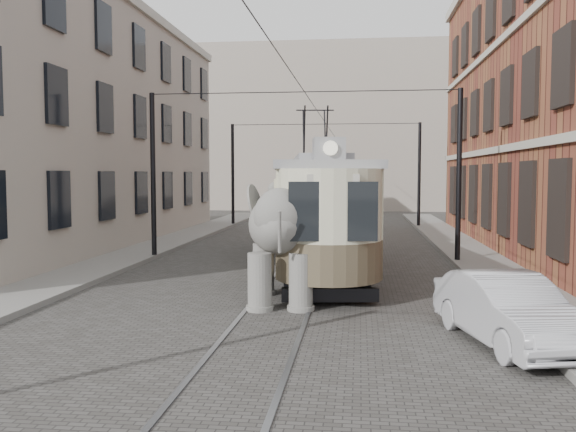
# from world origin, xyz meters

# --- Properties ---
(ground) EXTENTS (120.00, 120.00, 0.00)m
(ground) POSITION_xyz_m (0.00, 0.00, 0.00)
(ground) COLOR #42403D
(tram_rails) EXTENTS (1.54, 80.00, 0.02)m
(tram_rails) POSITION_xyz_m (0.00, 0.00, 0.01)
(tram_rails) COLOR slate
(tram_rails) RESTS_ON ground
(sidewalk_right) EXTENTS (2.00, 60.00, 0.15)m
(sidewalk_right) POSITION_xyz_m (6.00, 0.00, 0.07)
(sidewalk_right) COLOR slate
(sidewalk_right) RESTS_ON ground
(sidewalk_left) EXTENTS (2.00, 60.00, 0.15)m
(sidewalk_left) POSITION_xyz_m (-6.50, 0.00, 0.07)
(sidewalk_left) COLOR slate
(sidewalk_left) RESTS_ON ground
(stucco_building) EXTENTS (7.00, 24.00, 10.00)m
(stucco_building) POSITION_xyz_m (-11.00, 10.00, 5.00)
(stucco_building) COLOR #A09284
(stucco_building) RESTS_ON ground
(distant_block) EXTENTS (28.00, 10.00, 14.00)m
(distant_block) POSITION_xyz_m (0.00, 40.00, 7.00)
(distant_block) COLOR #A09284
(distant_block) RESTS_ON ground
(catenary) EXTENTS (11.00, 30.20, 6.00)m
(catenary) POSITION_xyz_m (-0.20, 5.00, 3.00)
(catenary) COLOR black
(catenary) RESTS_ON ground
(tram) EXTENTS (4.44, 13.57, 5.29)m
(tram) POSITION_xyz_m (0.32, 5.27, 2.65)
(tram) COLOR beige
(tram) RESTS_ON ground
(elephant) EXTENTS (3.14, 5.04, 2.93)m
(elephant) POSITION_xyz_m (-0.04, -0.90, 1.46)
(elephant) COLOR slate
(elephant) RESTS_ON ground
(parked_car) EXTENTS (2.29, 4.13, 1.29)m
(parked_car) POSITION_xyz_m (4.52, -4.10, 0.64)
(parked_car) COLOR #AAA9AE
(parked_car) RESTS_ON ground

